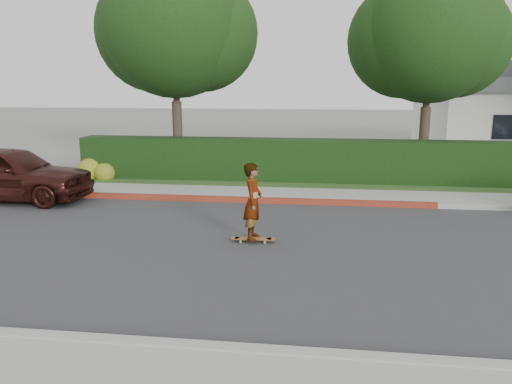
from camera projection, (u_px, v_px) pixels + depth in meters
ground at (431, 257)px, 9.75m from camera, size 120.00×120.00×0.00m
road at (431, 257)px, 9.75m from camera, size 60.00×8.00×0.01m
curb_near at (508, 370)px, 5.76m from camera, size 60.00×0.20×0.15m
curb_far at (400, 204)px, 13.71m from camera, size 60.00×0.20×0.15m
curb_red_section at (221, 199)px, 14.33m from camera, size 12.00×0.21×0.15m
sidewalk_far at (395, 198)px, 14.59m from camera, size 60.00×1.60×0.12m
planting_strip at (388, 187)px, 16.14m from camera, size 60.00×1.60×0.10m
hedge at (296, 161)px, 16.95m from camera, size 15.00×1.00×1.50m
flowering_shrub at (95, 171)px, 17.45m from camera, size 1.40×1.00×0.90m
tree_left at (175, 29)px, 18.00m from camera, size 5.99×5.21×8.00m
tree_center at (429, 38)px, 17.44m from camera, size 5.66×4.84×7.44m
skateboard at (253, 239)px, 10.63m from camera, size 0.97×0.23×0.09m
skateboarder at (253, 201)px, 10.46m from camera, size 0.42×0.61×1.62m
car_maroon at (8, 173)px, 14.35m from camera, size 4.72×1.91×1.61m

